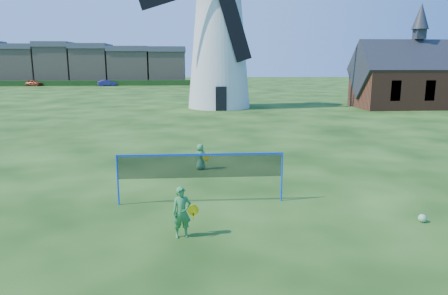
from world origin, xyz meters
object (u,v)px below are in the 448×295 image
windmill (219,41)px  player_girl (182,212)px  play_ball (422,218)px  car_right (107,83)px  car_left (34,83)px  player_boy (200,157)px  chapel (415,79)px  badminton_net (201,167)px

windmill → player_girl: (-2.77, -29.89, -5.55)m
play_ball → car_right: car_right is taller
player_girl → play_ball: 6.50m
player_girl → car_right: 70.09m
car_left → windmill: bearing=-121.6°
player_boy → car_left: 68.84m
windmill → player_boy: 24.11m
chapel → car_right: 54.40m
chapel → player_girl: chapel is taller
chapel → play_ball: bearing=-118.0°
badminton_net → player_girl: size_ratio=3.94×
chapel → windmill: bearing=175.3°
badminton_net → player_girl: bearing=-101.6°
player_girl → play_ball: bearing=-7.7°
player_boy → car_left: car_left is taller
windmill → car_right: (-18.33, 38.45, -5.64)m
player_boy → car_right: size_ratio=0.31×
player_girl → badminton_net: bearing=66.4°
play_ball → player_girl: bearing=-175.6°
chapel → player_girl: (-21.28, -28.37, -2.06)m
play_ball → badminton_net: bearing=161.2°
windmill → play_ball: 30.24m
windmill → player_girl: 30.53m
badminton_net → car_left: badminton_net is taller
chapel → player_boy: bearing=-133.5°
windmill → player_boy: size_ratio=17.68×
windmill → car_right: 42.97m
chapel → player_girl: size_ratio=8.84×
play_ball → car_left: bearing=117.3°
badminton_net → play_ball: (5.94, -2.03, -1.03)m
badminton_net → car_left: bearing=113.9°
player_boy → play_ball: size_ratio=4.75×
chapel → badminton_net: (-20.76, -25.85, -1.56)m
windmill → badminton_net: (-2.26, -27.37, -5.05)m
chapel → play_ball: size_ratio=51.55×
chapel → player_boy: (-20.71, -21.81, -2.18)m
badminton_net → play_ball: bearing=-18.8°
car_left → player_boy: bearing=-135.4°
car_right → chapel: bearing=-155.5°
player_girl → car_left: bearing=100.7°
chapel → badminton_net: chapel is taller
windmill → player_girl: windmill is taller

